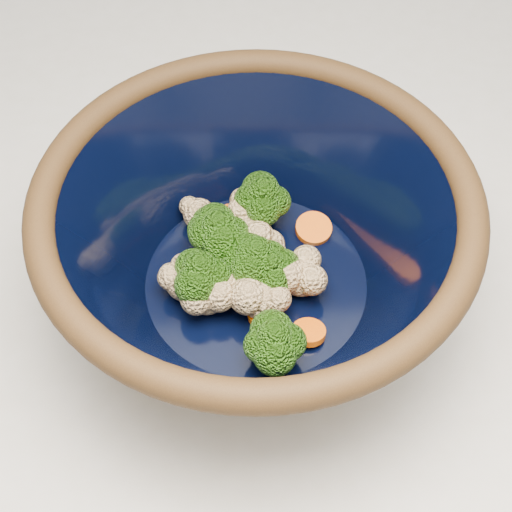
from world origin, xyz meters
name	(u,v)px	position (x,y,z in m)	size (l,w,h in m)	color
mixing_bowl	(256,245)	(-0.10, 0.10, 0.98)	(0.34, 0.34, 0.14)	black
vegetable_pile	(243,257)	(-0.11, 0.11, 0.96)	(0.14, 0.18, 0.06)	#608442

